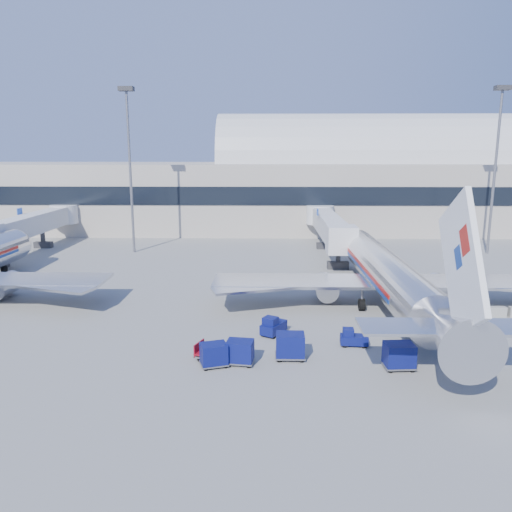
{
  "coord_description": "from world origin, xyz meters",
  "views": [
    {
      "loc": [
        -1.22,
        -39.49,
        13.86
      ],
      "look_at": [
        -2.12,
        6.0,
        4.45
      ],
      "focal_mm": 35.0,
      "sensor_mm": 36.0,
      "label": 1
    }
  ],
  "objects_px": {
    "barrier_near": "(488,312)",
    "cart_train_b": "(240,352)",
    "tug_right": "(457,332)",
    "cart_train_a": "(290,346)",
    "tug_left": "(273,326)",
    "cart_train_c": "(214,354)",
    "airliner_main": "(390,276)",
    "jetbridge_mid": "(35,224)",
    "mast_west": "(129,146)",
    "tug_lead": "(353,338)",
    "cart_open_red": "(213,354)",
    "cart_solo_near": "(399,355)",
    "mast_east": "(497,146)",
    "cart_solo_far": "(482,339)",
    "jetbridge_near": "(328,224)"
  },
  "relations": [
    {
      "from": "barrier_near",
      "to": "cart_train_b",
      "type": "relative_size",
      "value": 1.49
    },
    {
      "from": "tug_right",
      "to": "cart_train_a",
      "type": "bearing_deg",
      "value": -137.36
    },
    {
      "from": "tug_left",
      "to": "cart_train_c",
      "type": "bearing_deg",
      "value": 177.06
    },
    {
      "from": "airliner_main",
      "to": "cart_train_c",
      "type": "distance_m",
      "value": 19.78
    },
    {
      "from": "tug_left",
      "to": "cart_train_c",
      "type": "distance_m",
      "value": 7.19
    },
    {
      "from": "airliner_main",
      "to": "cart_train_a",
      "type": "height_order",
      "value": "airliner_main"
    },
    {
      "from": "airliner_main",
      "to": "tug_left",
      "type": "xyz_separation_m",
      "value": [
        -10.64,
        -7.18,
        -2.23
      ]
    },
    {
      "from": "barrier_near",
      "to": "cart_train_c",
      "type": "distance_m",
      "value": 25.01
    },
    {
      "from": "airliner_main",
      "to": "tug_right",
      "type": "xyz_separation_m",
      "value": [
        3.22,
        -8.09,
        -2.27
      ]
    },
    {
      "from": "jetbridge_mid",
      "to": "mast_west",
      "type": "distance_m",
      "value": 18.06
    },
    {
      "from": "mast_west",
      "to": "barrier_near",
      "type": "xyz_separation_m",
      "value": [
        38.0,
        -28.0,
        -14.34
      ]
    },
    {
      "from": "tug_lead",
      "to": "cart_train_a",
      "type": "height_order",
      "value": "cart_train_a"
    },
    {
      "from": "tug_right",
      "to": "cart_open_red",
      "type": "height_order",
      "value": "tug_right"
    },
    {
      "from": "mast_west",
      "to": "cart_solo_near",
      "type": "xyz_separation_m",
      "value": [
        27.52,
        -38.8,
        -13.87
      ]
    },
    {
      "from": "jetbridge_mid",
      "to": "cart_train_c",
      "type": "relative_size",
      "value": 13.05
    },
    {
      "from": "barrier_near",
      "to": "tug_lead",
      "type": "xyz_separation_m",
      "value": [
        -12.81,
        -6.87,
        0.15
      ]
    },
    {
      "from": "airliner_main",
      "to": "mast_west",
      "type": "relative_size",
      "value": 1.65
    },
    {
      "from": "airliner_main",
      "to": "cart_open_red",
      "type": "height_order",
      "value": "airliner_main"
    },
    {
      "from": "mast_east",
      "to": "cart_train_c",
      "type": "height_order",
      "value": "mast_east"
    },
    {
      "from": "mast_west",
      "to": "airliner_main",
      "type": "bearing_deg",
      "value": -40.36
    },
    {
      "from": "tug_left",
      "to": "cart_solo_near",
      "type": "xyz_separation_m",
      "value": [
        8.15,
        -6.13,
        0.23
      ]
    },
    {
      "from": "airliner_main",
      "to": "cart_solo_far",
      "type": "distance_m",
      "value": 11.02
    },
    {
      "from": "cart_solo_near",
      "to": "cart_open_red",
      "type": "bearing_deg",
      "value": 170.49
    },
    {
      "from": "airliner_main",
      "to": "tug_right",
      "type": "relative_size",
      "value": 14.98
    },
    {
      "from": "mast_west",
      "to": "mast_east",
      "type": "relative_size",
      "value": 1.0
    },
    {
      "from": "cart_open_red",
      "to": "airliner_main",
      "type": "bearing_deg",
      "value": 59.27
    },
    {
      "from": "tug_lead",
      "to": "cart_solo_near",
      "type": "xyz_separation_m",
      "value": [
        2.32,
        -3.94,
        0.33
      ]
    },
    {
      "from": "cart_open_red",
      "to": "mast_east",
      "type": "bearing_deg",
      "value": 67.06
    },
    {
      "from": "mast_east",
      "to": "cart_solo_far",
      "type": "relative_size",
      "value": 11.44
    },
    {
      "from": "jetbridge_near",
      "to": "barrier_near",
      "type": "xyz_separation_m",
      "value": [
        10.4,
        -28.81,
        -3.48
      ]
    },
    {
      "from": "barrier_near",
      "to": "cart_open_red",
      "type": "bearing_deg",
      "value": -156.98
    },
    {
      "from": "tug_lead",
      "to": "tug_left",
      "type": "xyz_separation_m",
      "value": [
        -5.83,
        2.19,
        0.1
      ]
    },
    {
      "from": "jetbridge_mid",
      "to": "tug_lead",
      "type": "distance_m",
      "value": 53.4
    },
    {
      "from": "tug_right",
      "to": "tug_lead",
      "type": "bearing_deg",
      "value": -144.63
    },
    {
      "from": "jetbridge_near",
      "to": "jetbridge_mid",
      "type": "relative_size",
      "value": 1.0
    },
    {
      "from": "cart_solo_far",
      "to": "cart_open_red",
      "type": "height_order",
      "value": "cart_solo_far"
    },
    {
      "from": "tug_left",
      "to": "cart_open_red",
      "type": "relative_size",
      "value": 1.03
    },
    {
      "from": "barrier_near",
      "to": "cart_train_b",
      "type": "distance_m",
      "value": 23.28
    },
    {
      "from": "jetbridge_near",
      "to": "cart_open_red",
      "type": "bearing_deg",
      "value": -107.83
    },
    {
      "from": "barrier_near",
      "to": "cart_solo_near",
      "type": "relative_size",
      "value": 1.45
    },
    {
      "from": "airliner_main",
      "to": "tug_left",
      "type": "height_order",
      "value": "airliner_main"
    },
    {
      "from": "tug_lead",
      "to": "cart_solo_near",
      "type": "distance_m",
      "value": 4.58
    },
    {
      "from": "mast_west",
      "to": "cart_solo_near",
      "type": "height_order",
      "value": "mast_west"
    },
    {
      "from": "tug_lead",
      "to": "cart_open_red",
      "type": "bearing_deg",
      "value": -159.76
    },
    {
      "from": "mast_west",
      "to": "cart_open_red",
      "type": "relative_size",
      "value": 8.93
    },
    {
      "from": "cart_solo_far",
      "to": "cart_train_c",
      "type": "bearing_deg",
      "value": -152.53
    },
    {
      "from": "barrier_near",
      "to": "cart_solo_far",
      "type": "relative_size",
      "value": 1.52
    },
    {
      "from": "mast_east",
      "to": "tug_lead",
      "type": "distance_m",
      "value": 45.08
    },
    {
      "from": "barrier_near",
      "to": "cart_train_b",
      "type": "bearing_deg",
      "value": -153.92
    },
    {
      "from": "jetbridge_mid",
      "to": "tug_left",
      "type": "bearing_deg",
      "value": -44.76
    }
  ]
}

